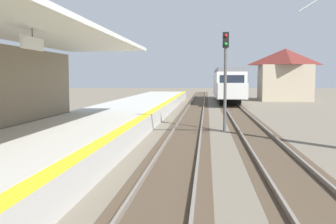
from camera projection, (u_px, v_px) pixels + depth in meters
station_platform at (63, 141)px, 14.50m from camera, size 5.00×80.00×0.91m
track_pair_nearest_platform at (185, 137)px, 18.06m from camera, size 2.34×120.00×0.16m
track_pair_middle at (259, 138)px, 17.72m from camera, size 2.34×120.00×0.16m
approaching_train at (227, 83)px, 45.37m from camera, size 2.93×19.60×4.76m
rail_signal_post at (225, 71)px, 20.28m from camera, size 0.32×0.34×5.20m
distant_trackside_house at (285, 74)px, 47.35m from camera, size 6.60×5.28×6.40m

